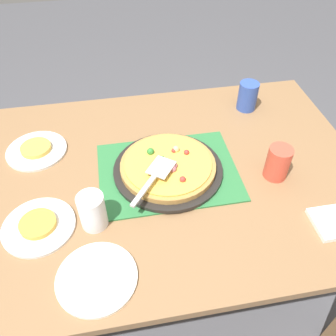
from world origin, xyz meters
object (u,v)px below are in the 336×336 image
object	(u,v)px
plate_near_left	(37,151)
pizza_server	(154,177)
cup_far	(278,163)
cup_corner	(248,96)
pizza	(168,165)
served_slice_right	(38,224)
napkin_stack	(333,222)
pizza_pan	(168,169)
cup_near	(92,211)
served_slice_left	(36,148)
plate_side	(97,278)
plate_far_right	(39,226)

from	to	relation	value
plate_near_left	pizza_server	distance (m)	0.49
cup_far	cup_corner	size ratio (longest dim) A/B	1.00
pizza	plate_near_left	bearing A→B (deg)	157.44
served_slice_right	napkin_stack	bearing A→B (deg)	-9.42
pizza_pan	served_slice_right	size ratio (longest dim) A/B	3.45
napkin_stack	plate_near_left	bearing A→B (deg)	151.32
served_slice_right	plate_near_left	bearing A→B (deg)	95.70
cup_near	cup_far	bearing A→B (deg)	8.99
served_slice_left	pizza	bearing A→B (deg)	-22.56
served_slice_left	pizza_server	bearing A→B (deg)	-33.84
cup_far	pizza_server	bearing A→B (deg)	179.76
plate_side	cup_near	xyz separation A→B (m)	(0.00, 0.19, 0.06)
plate_far_right	plate_side	distance (m)	0.26
plate_near_left	napkin_stack	world-z (taller)	napkin_stack
pizza_pan	cup_far	distance (m)	0.37
cup_near	napkin_stack	xyz separation A→B (m)	(0.71, -0.13, -0.05)
napkin_stack	cup_corner	bearing A→B (deg)	95.27
cup_near	pizza_server	bearing A→B (deg)	26.60
plate_far_right	cup_far	distance (m)	0.79
served_slice_left	cup_near	bearing A→B (deg)	-61.15
served_slice_left	cup_corner	xyz separation A→B (m)	(0.86, 0.13, 0.04)
plate_near_left	plate_side	xyz separation A→B (m)	(0.20, -0.56, 0.00)
pizza	cup_far	bearing A→B (deg)	-12.48
pizza_pan	cup_near	distance (m)	0.32
pizza_pan	pizza	distance (m)	0.02
pizza	napkin_stack	bearing A→B (deg)	-34.24
plate_side	served_slice_right	world-z (taller)	served_slice_right
plate_side	plate_far_right	bearing A→B (deg)	129.61
plate_far_right	plate_side	size ratio (longest dim) A/B	1.00
plate_far_right	pizza_server	xyz separation A→B (m)	(0.37, 0.08, 0.06)
pizza	served_slice_right	xyz separation A→B (m)	(-0.43, -0.16, -0.02)
plate_far_right	napkin_stack	xyz separation A→B (m)	(0.88, -0.15, 0.00)
pizza	plate_near_left	xyz separation A→B (m)	(-0.46, 0.19, -0.03)
pizza_pan	served_slice_left	distance (m)	0.50
plate_near_left	served_slice_left	size ratio (longest dim) A/B	2.00
cup_corner	plate_near_left	bearing A→B (deg)	-171.42
plate_far_right	served_slice_left	world-z (taller)	served_slice_left
pizza_pan	napkin_stack	bearing A→B (deg)	-34.22
plate_near_left	cup_far	xyz separation A→B (m)	(0.82, -0.27, 0.06)
served_slice_left	napkin_stack	distance (m)	1.04
plate_near_left	plate_far_right	world-z (taller)	same
plate_near_left	served_slice_left	bearing A→B (deg)	0.00
plate_far_right	cup_near	size ratio (longest dim) A/B	1.83
plate_far_right	plate_side	xyz separation A→B (m)	(0.17, -0.20, 0.00)
pizza_pan	cup_far	world-z (taller)	cup_far
plate_side	served_slice_right	size ratio (longest dim) A/B	2.00
cup_corner	cup_far	bearing A→B (deg)	-94.93
pizza_server	pizza_pan	bearing A→B (deg)	52.92
pizza_pan	plate_near_left	bearing A→B (deg)	157.41
plate_far_right	cup_corner	bearing A→B (deg)	30.49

